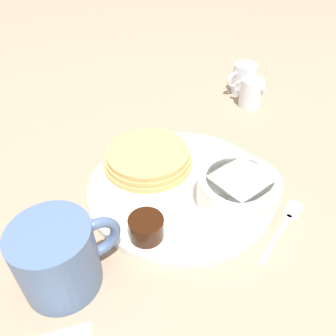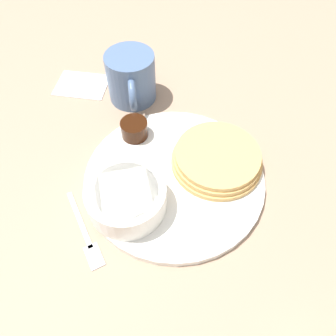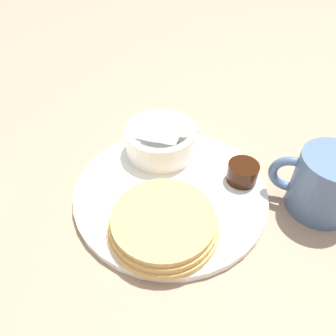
{
  "view_description": "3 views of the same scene",
  "coord_description": "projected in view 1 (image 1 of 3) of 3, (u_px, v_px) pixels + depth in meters",
  "views": [
    {
      "loc": [
        -0.35,
        0.12,
        0.36
      ],
      "look_at": [
        0.01,
        0.02,
        0.04
      ],
      "focal_mm": 35.0,
      "sensor_mm": 36.0,
      "label": 1
    },
    {
      "loc": [
        0.04,
        -0.29,
        0.44
      ],
      "look_at": [
        -0.01,
        -0.01,
        0.04
      ],
      "focal_mm": 35.0,
      "sensor_mm": 36.0,
      "label": 2
    },
    {
      "loc": [
        0.26,
        0.2,
        0.37
      ],
      "look_at": [
        -0.01,
        -0.02,
        0.04
      ],
      "focal_mm": 35.0,
      "sensor_mm": 36.0,
      "label": 3
    }
  ],
  "objects": [
    {
      "name": "creamer_pitcher_far",
      "position": [
        244.0,
        78.0,
        0.75
      ],
      "size": [
        0.05,
        0.08,
        0.07
      ],
      "color": "white",
      "rests_on": "ground_plane"
    },
    {
      "name": "creamer_pitcher_near",
      "position": [
        251.0,
        93.0,
        0.7
      ],
      "size": [
        0.06,
        0.05,
        0.06
      ],
      "color": "white",
      "rests_on": "ground_plane"
    },
    {
      "name": "syrup_cup",
      "position": [
        146.0,
        227.0,
        0.42
      ],
      "size": [
        0.05,
        0.05,
        0.03
      ],
      "color": "black",
      "rests_on": "plate"
    },
    {
      "name": "fork",
      "position": [
        285.0,
        223.0,
        0.46
      ],
      "size": [
        0.09,
        0.11,
        0.0
      ],
      "color": "silver",
      "rests_on": "ground_plane"
    },
    {
      "name": "butter_ramekin",
      "position": [
        249.0,
        208.0,
        0.45
      ],
      "size": [
        0.04,
        0.04,
        0.04
      ],
      "color": "white",
      "rests_on": "plate"
    },
    {
      "name": "bowl",
      "position": [
        238.0,
        190.0,
        0.46
      ],
      "size": [
        0.12,
        0.12,
        0.05
      ],
      "color": "white",
      "rests_on": "plate"
    },
    {
      "name": "coffee_mug",
      "position": [
        59.0,
        257.0,
        0.36
      ],
      "size": [
        0.09,
        0.12,
        0.09
      ],
      "color": "slate",
      "rests_on": "ground_plane"
    },
    {
      "name": "plate",
      "position": [
        180.0,
        187.0,
        0.51
      ],
      "size": [
        0.29,
        0.29,
        0.01
      ],
      "color": "white",
      "rests_on": "ground_plane"
    },
    {
      "name": "ground_plane",
      "position": [
        180.0,
        190.0,
        0.51
      ],
      "size": [
        4.0,
        4.0,
        0.0
      ],
      "primitive_type": "plane",
      "color": "#9E7F66"
    },
    {
      "name": "pancake_stack",
      "position": [
        148.0,
        157.0,
        0.54
      ],
      "size": [
        0.15,
        0.15,
        0.03
      ],
      "color": "tan",
      "rests_on": "plate"
    }
  ]
}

